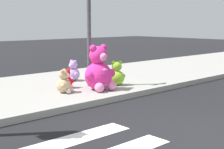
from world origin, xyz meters
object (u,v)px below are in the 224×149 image
at_px(plush_tan, 64,83).
at_px(plush_white, 98,73).
at_px(plush_lavender, 73,72).
at_px(plush_red, 67,80).
at_px(plush_lime, 117,75).
at_px(plush_pink_large, 99,72).
at_px(sign_pole, 89,24).

bearing_deg(plush_tan, plush_white, 19.42).
xyz_separation_m(plush_lavender, plush_red, (-0.79, -0.81, -0.04)).
relative_size(plush_red, plush_lime, 0.76).
relative_size(plush_lavender, plush_red, 1.19).
bearing_deg(plush_pink_large, plush_lavender, 79.28).
height_order(plush_lavender, plush_tan, plush_lavender).
xyz_separation_m(plush_red, plush_white, (1.19, 0.10, 0.07)).
distance_m(sign_pole, plush_red, 1.63).
height_order(plush_lavender, plush_white, plush_white).
bearing_deg(plush_pink_large, plush_red, 123.02).
distance_m(plush_lavender, plush_red, 1.13).
relative_size(plush_white, plush_tan, 1.18).
distance_m(plush_red, plush_white, 1.20).
xyz_separation_m(plush_pink_large, plush_white, (0.69, 0.86, -0.19)).
bearing_deg(plush_red, plush_white, 4.68).
relative_size(sign_pole, plush_lime, 4.64).
bearing_deg(plush_tan, plush_lavender, 47.13).
bearing_deg(plush_tan, plush_lime, -4.36).
relative_size(plush_pink_large, plush_lime, 1.70).
height_order(plush_lavender, plush_lime, plush_lime).
bearing_deg(sign_pole, plush_white, 26.54).
bearing_deg(plush_pink_large, sign_pole, 76.23).
height_order(plush_lavender, plush_red, plush_lavender).
xyz_separation_m(plush_pink_large, plush_lavender, (0.30, 1.57, -0.22)).
bearing_deg(plush_red, plush_tan, -129.89).
bearing_deg(plush_pink_large, plush_lime, 12.92).
bearing_deg(plush_lavender, sign_pole, -98.88).
xyz_separation_m(plush_lavender, plush_lime, (0.48, -1.39, 0.03)).
bearing_deg(sign_pole, plush_red, 164.42).
xyz_separation_m(sign_pole, plush_pink_large, (-0.14, -0.58, -1.23)).
relative_size(sign_pole, plush_white, 4.59).
height_order(plush_red, plush_lime, plush_lime).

